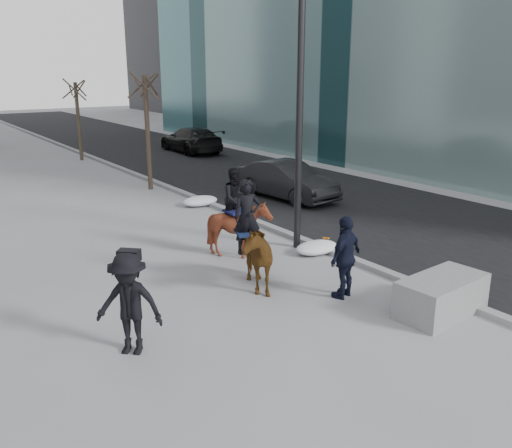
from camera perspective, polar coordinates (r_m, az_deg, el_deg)
ground at (r=10.83m, az=3.67°, el=-9.11°), size 120.00×120.00×0.00m
road at (r=22.47m, az=1.86°, el=4.26°), size 8.00×90.00×0.01m
curb at (r=20.38m, az=-7.22°, el=3.07°), size 0.25×90.00×0.12m
planter at (r=11.13m, az=18.93°, el=-7.16°), size 1.93×1.07×0.75m
car_near at (r=19.79m, az=3.26°, el=4.63°), size 1.86×4.27×1.36m
car_far at (r=31.23m, az=-6.88°, el=8.81°), size 2.15×4.98×1.43m
tree_near at (r=21.49m, az=-11.36°, el=9.95°), size 1.20×1.20×4.85m
tree_far at (r=29.58m, az=-18.21°, el=10.60°), size 1.20×1.20×4.37m
mounted_left at (r=11.60m, az=-0.57°, el=-2.63°), size 1.40×2.01×2.37m
mounted_right at (r=13.51m, az=-1.86°, el=0.20°), size 1.24×1.38×2.26m
feeder at (r=11.27m, az=9.40°, el=-3.45°), size 1.11×0.99×1.75m
camera_crew at (r=9.21m, az=-13.21°, el=-8.16°), size 1.27×1.25×1.75m
lamppost at (r=14.03m, az=3.93°, el=17.64°), size 0.25×3.25×9.09m
snow_piles at (r=14.73m, az=4.03°, el=-1.51°), size 1.31×10.30×0.33m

